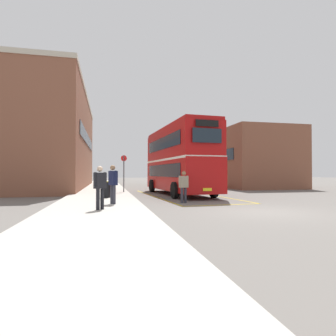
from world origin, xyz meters
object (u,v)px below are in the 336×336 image
litter_bin (106,189)px  bus_stop_sign (124,170)px  single_deck_bus (176,172)px  double_decker_bus (179,159)px  pedestrian_waiting_far (100,185)px  pedestrian_waiting_near (113,181)px  pedestrian_boarding (184,185)px

litter_bin → bus_stop_sign: bus_stop_sign is taller
single_deck_bus → double_decker_bus: bearing=-103.3°
pedestrian_waiting_far → litter_bin: bearing=87.5°
litter_bin → pedestrian_waiting_far: bearing=-92.5°
pedestrian_waiting_far → litter_bin: size_ratio=1.80×
double_decker_bus → litter_bin: size_ratio=10.74×
pedestrian_waiting_near → pedestrian_waiting_far: pedestrian_waiting_near is taller
double_decker_bus → pedestrian_boarding: (-1.18, -5.54, -1.58)m
double_decker_bus → pedestrian_boarding: size_ratio=6.10×
double_decker_bus → litter_bin: double_decker_bus is taller
pedestrian_waiting_far → bus_stop_sign: size_ratio=0.62×
single_deck_bus → pedestrian_waiting_far: single_deck_bus is taller
double_decker_bus → pedestrian_waiting_near: size_ratio=5.67×
double_decker_bus → single_deck_bus: bearing=76.7°
litter_bin → bus_stop_sign: size_ratio=0.34×
single_deck_bus → bus_stop_sign: size_ratio=3.15×
pedestrian_waiting_far → pedestrian_waiting_near: bearing=74.5°
pedestrian_waiting_near → litter_bin: 3.47m
pedestrian_boarding → single_deck_bus: bearing=77.0°
pedestrian_waiting_far → bus_stop_sign: bearing=81.5°
pedestrian_boarding → litter_bin: size_ratio=1.76×
pedestrian_waiting_far → double_decker_bus: bearing=57.9°
double_decker_bus → litter_bin: bearing=-148.2°
single_deck_bus → litter_bin: size_ratio=9.22×
pedestrian_waiting_near → bus_stop_sign: 8.11m
single_deck_bus → litter_bin: bearing=-114.0°
double_decker_bus → bus_stop_sign: (-3.81, 1.48, -0.75)m
litter_bin → bus_stop_sign: 4.92m
single_deck_bus → litter_bin: 22.78m
pedestrian_boarding → litter_bin: bearing=148.2°
double_decker_bus → pedestrian_boarding: bearing=-102.0°
pedestrian_boarding → pedestrian_waiting_far: size_ratio=0.98×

